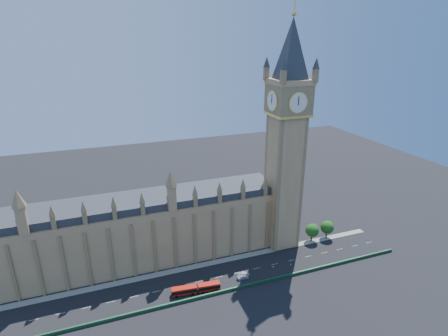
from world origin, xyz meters
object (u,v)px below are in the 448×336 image
object	(u,v)px
red_bus	(196,289)
car_grey	(207,285)
car_silver	(243,274)
car_white	(243,277)

from	to	relation	value
red_bus	car_grey	size ratio (longest dim) A/B	4.02
car_grey	car_silver	xyz separation A→B (m)	(15.17, 1.42, 0.01)
car_silver	car_white	size ratio (longest dim) A/B	0.99
car_grey	car_silver	bearing A→B (deg)	-91.31
red_bus	car_grey	distance (m)	4.91
car_grey	red_bus	bearing A→B (deg)	100.73
red_bus	car_silver	world-z (taller)	red_bus
car_grey	car_silver	world-z (taller)	car_silver
car_grey	car_silver	distance (m)	15.24
car_grey	car_white	bearing A→B (deg)	-97.08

